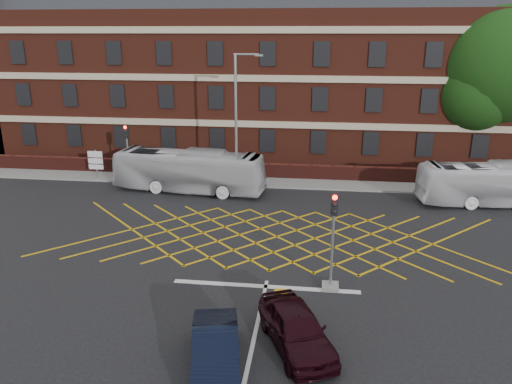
# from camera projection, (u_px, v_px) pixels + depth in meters

# --- Properties ---
(ground) EXTENTS (120.00, 120.00, 0.00)m
(ground) POSITION_uv_depth(u_px,v_px,m) (273.00, 252.00, 24.58)
(ground) COLOR black
(ground) RESTS_ON ground
(victorian_building) EXTENTS (51.00, 12.17, 20.40)m
(victorian_building) POSITION_uv_depth(u_px,v_px,m) (301.00, 63.00, 42.91)
(victorian_building) COLOR #572116
(victorian_building) RESTS_ON ground
(boundary_wall) EXTENTS (56.00, 0.50, 1.10)m
(boundary_wall) POSITION_uv_depth(u_px,v_px,m) (290.00, 172.00, 36.68)
(boundary_wall) COLOR #471713
(boundary_wall) RESTS_ON ground
(far_pavement) EXTENTS (60.00, 3.00, 0.12)m
(far_pavement) POSITION_uv_depth(u_px,v_px,m) (289.00, 182.00, 35.89)
(far_pavement) COLOR slate
(far_pavement) RESTS_ON ground
(box_junction_hatching) EXTENTS (8.22, 8.22, 0.02)m
(box_junction_hatching) POSITION_uv_depth(u_px,v_px,m) (277.00, 236.00, 26.46)
(box_junction_hatching) COLOR #CC990C
(box_junction_hatching) RESTS_ON ground
(stop_line) EXTENTS (8.00, 0.30, 0.02)m
(stop_line) POSITION_uv_depth(u_px,v_px,m) (266.00, 286.00, 21.27)
(stop_line) COLOR silver
(stop_line) RESTS_ON ground
(bus_left) EXTENTS (10.47, 3.64, 2.86)m
(bus_left) POSITION_uv_depth(u_px,v_px,m) (189.00, 171.00, 33.60)
(bus_left) COLOR silver
(bus_left) RESTS_ON ground
(bus_right) EXTENTS (9.81, 3.25, 2.68)m
(bus_right) POSITION_uv_depth(u_px,v_px,m) (497.00, 184.00, 30.99)
(bus_right) COLOR silver
(bus_right) RESTS_ON ground
(car_navy) EXTENTS (2.31, 4.44, 1.39)m
(car_navy) POSITION_uv_depth(u_px,v_px,m) (215.00, 351.00, 15.85)
(car_navy) COLOR black
(car_navy) RESTS_ON ground
(car_maroon) EXTENTS (3.31, 4.65, 1.47)m
(car_maroon) POSITION_uv_depth(u_px,v_px,m) (296.00, 328.00, 17.01)
(car_maroon) COLOR black
(car_maroon) RESTS_ON ground
(deciduous_tree) EXTENTS (8.77, 8.77, 12.33)m
(deciduous_tree) POSITION_uv_depth(u_px,v_px,m) (495.00, 74.00, 37.29)
(deciduous_tree) COLOR black
(deciduous_tree) RESTS_ON ground
(traffic_light_near) EXTENTS (0.70, 0.70, 4.27)m
(traffic_light_near) POSITION_uv_depth(u_px,v_px,m) (332.00, 251.00, 20.57)
(traffic_light_near) COLOR slate
(traffic_light_near) RESTS_ON ground
(traffic_light_far) EXTENTS (0.70, 0.70, 4.27)m
(traffic_light_far) POSITION_uv_depth(u_px,v_px,m) (129.00, 160.00, 35.02)
(traffic_light_far) COLOR slate
(traffic_light_far) RESTS_ON ground
(street_lamp) EXTENTS (2.25, 1.00, 9.08)m
(street_lamp) POSITION_uv_depth(u_px,v_px,m) (237.00, 146.00, 33.07)
(street_lamp) COLOR slate
(street_lamp) RESTS_ON ground
(direction_signs) EXTENTS (1.10, 0.16, 2.20)m
(direction_signs) POSITION_uv_depth(u_px,v_px,m) (96.00, 161.00, 36.32)
(direction_signs) COLOR gray
(direction_signs) RESTS_ON ground
(utility_cabinet) EXTENTS (0.49, 0.39, 0.90)m
(utility_cabinet) POSITION_uv_depth(u_px,v_px,m) (280.00, 302.00, 19.23)
(utility_cabinet) COLOR #EDAB0D
(utility_cabinet) RESTS_ON ground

